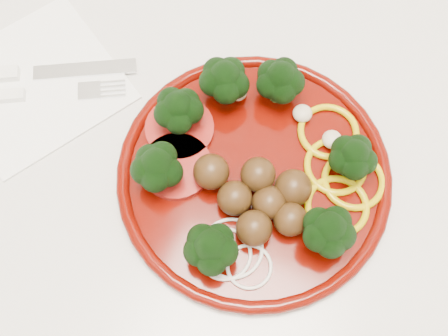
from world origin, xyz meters
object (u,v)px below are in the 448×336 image
at_px(knife, 13,74).
at_px(fork, 9,96).
at_px(plate, 253,169).
at_px(napkin, 36,83).

distance_m(knife, fork, 0.03).
height_order(plate, knife, plate).
xyz_separation_m(plate, napkin, (-0.27, -0.00, -0.02)).
distance_m(plate, napkin, 0.27).
distance_m(plate, fork, 0.29).
xyz_separation_m(plate, knife, (-0.30, -0.00, -0.01)).
bearing_deg(plate, napkin, -179.97).
bearing_deg(fork, knife, 83.00).
relative_size(napkin, knife, 0.88).
relative_size(plate, fork, 1.65).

